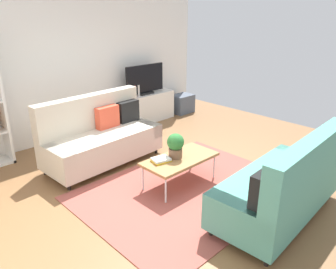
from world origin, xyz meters
TOP-DOWN VIEW (x-y plane):
  - ground_plane at (0.00, 0.00)m, footprint 7.68×7.68m
  - wall_far at (0.00, 2.80)m, footprint 6.40×0.12m
  - area_rug at (0.00, -0.29)m, footprint 2.90×2.20m
  - couch_beige at (-0.33, 1.33)m, footprint 1.94×0.94m
  - couch_green at (0.34, -1.51)m, footprint 1.94×0.94m
  - coffee_table at (0.05, -0.09)m, footprint 1.10×0.56m
  - tv_console at (1.55, 2.46)m, footprint 1.40×0.44m
  - tv at (1.55, 2.44)m, footprint 1.00×0.20m
  - storage_trunk at (2.65, 2.36)m, footprint 0.52×0.40m
  - potted_plant at (0.02, -0.03)m, footprint 0.24×0.24m
  - table_book_0 at (-0.23, 0.01)m, footprint 0.27×0.22m
  - table_book_1 at (-0.23, 0.01)m, footprint 0.28×0.24m
  - vase_0 at (0.97, 2.51)m, footprint 0.10×0.10m
  - bottle_0 at (1.13, 2.42)m, footprint 0.05×0.05m
  - bottle_1 at (1.23, 2.42)m, footprint 0.06×0.06m
  - bottle_2 at (1.35, 2.42)m, footprint 0.05×0.05m

SIDE VIEW (x-z plane):
  - ground_plane at x=0.00m, z-range 0.00..0.00m
  - area_rug at x=0.00m, z-range 0.00..0.01m
  - storage_trunk at x=2.65m, z-range 0.00..0.44m
  - tv_console at x=1.55m, z-range 0.00..0.64m
  - coffee_table at x=0.05m, z-range 0.18..0.60m
  - table_book_0 at x=-0.23m, z-range 0.42..0.44m
  - couch_green at x=0.34m, z-range -0.11..0.99m
  - couch_beige at x=-0.33m, z-range -0.10..1.00m
  - table_book_1 at x=-0.23m, z-range 0.44..0.47m
  - potted_plant at x=0.02m, z-range 0.43..0.79m
  - vase_0 at x=0.97m, z-range 0.64..0.82m
  - bottle_0 at x=1.13m, z-range 0.64..0.85m
  - bottle_2 at x=1.35m, z-range 0.64..0.87m
  - bottle_1 at x=1.23m, z-range 0.64..0.88m
  - tv at x=1.55m, z-range 0.63..1.27m
  - wall_far at x=0.00m, z-range 0.00..2.90m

